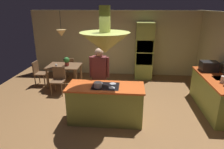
# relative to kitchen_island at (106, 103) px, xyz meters

# --- Properties ---
(ground) EXTENTS (8.16, 8.16, 0.00)m
(ground) POSITION_rel_kitchen_island_xyz_m (0.00, 0.20, -0.46)
(ground) COLOR olive
(wall_back) EXTENTS (6.80, 0.10, 2.55)m
(wall_back) POSITION_rel_kitchen_island_xyz_m (0.00, 3.65, 0.81)
(wall_back) COLOR beige
(wall_back) RESTS_ON ground
(kitchen_island) EXTENTS (1.82, 0.76, 0.94)m
(kitchen_island) POSITION_rel_kitchen_island_xyz_m (0.00, 0.00, 0.00)
(kitchen_island) COLOR #939E42
(kitchen_island) RESTS_ON ground
(counter_run_right) EXTENTS (0.73, 2.10, 0.92)m
(counter_run_right) POSITION_rel_kitchen_island_xyz_m (2.84, 0.80, 0.01)
(counter_run_right) COLOR #939E42
(counter_run_right) RESTS_ON ground
(oven_tower) EXTENTS (0.66, 0.62, 2.14)m
(oven_tower) POSITION_rel_kitchen_island_xyz_m (1.10, 3.24, 0.61)
(oven_tower) COLOR #939E42
(oven_tower) RESTS_ON ground
(dining_table) EXTENTS (1.12, 0.81, 0.76)m
(dining_table) POSITION_rel_kitchen_island_xyz_m (-1.70, 2.10, 0.19)
(dining_table) COLOR brown
(dining_table) RESTS_ON ground
(person_at_island) EXTENTS (0.53, 0.22, 1.68)m
(person_at_island) POSITION_rel_kitchen_island_xyz_m (-0.24, 0.65, 0.50)
(person_at_island) COLOR tan
(person_at_island) RESTS_ON ground
(range_hood) EXTENTS (1.10, 1.10, 1.00)m
(range_hood) POSITION_rel_kitchen_island_xyz_m (0.00, 0.00, 1.51)
(range_hood) COLOR #939E42
(pendant_light_over_table) EXTENTS (0.32, 0.32, 0.82)m
(pendant_light_over_table) POSITION_rel_kitchen_island_xyz_m (-1.70, 2.10, 1.40)
(pendant_light_over_table) COLOR #E0B266
(chair_facing_island) EXTENTS (0.40, 0.40, 0.87)m
(chair_facing_island) POSITION_rel_kitchen_island_xyz_m (-1.70, 1.47, 0.04)
(chair_facing_island) COLOR brown
(chair_facing_island) RESTS_ON ground
(chair_by_back_wall) EXTENTS (0.40, 0.40, 0.87)m
(chair_by_back_wall) POSITION_rel_kitchen_island_xyz_m (-1.70, 2.73, 0.04)
(chair_by_back_wall) COLOR brown
(chair_by_back_wall) RESTS_ON ground
(chair_at_corner) EXTENTS (0.40, 0.40, 0.87)m
(chair_at_corner) POSITION_rel_kitchen_island_xyz_m (-2.64, 2.10, 0.04)
(chair_at_corner) COLOR brown
(chair_at_corner) RESTS_ON ground
(potted_plant_on_table) EXTENTS (0.20, 0.20, 0.30)m
(potted_plant_on_table) POSITION_rel_kitchen_island_xyz_m (-1.59, 2.08, 0.47)
(potted_plant_on_table) COLOR #99382D
(potted_plant_on_table) RESTS_ON dining_table
(cup_on_table) EXTENTS (0.07, 0.07, 0.09)m
(cup_on_table) POSITION_rel_kitchen_island_xyz_m (-1.90, 1.90, 0.34)
(cup_on_table) COLOR white
(cup_on_table) RESTS_ON dining_table
(canister_sugar) EXTENTS (0.11, 0.11, 0.17)m
(canister_sugar) POSITION_rel_kitchen_island_xyz_m (2.84, 0.47, 0.54)
(canister_sugar) COLOR silver
(canister_sugar) RESTS_ON counter_run_right
(microwave_on_counter) EXTENTS (0.46, 0.36, 0.28)m
(microwave_on_counter) POSITION_rel_kitchen_island_xyz_m (2.84, 1.42, 0.59)
(microwave_on_counter) COLOR #232326
(microwave_on_counter) RESTS_ON counter_run_right
(cooking_pot_on_cooktop) EXTENTS (0.18, 0.18, 0.12)m
(cooking_pot_on_cooktop) POSITION_rel_kitchen_island_xyz_m (-0.16, -0.13, 0.53)
(cooking_pot_on_cooktop) COLOR #B2B2B7
(cooking_pot_on_cooktop) RESTS_ON kitchen_island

